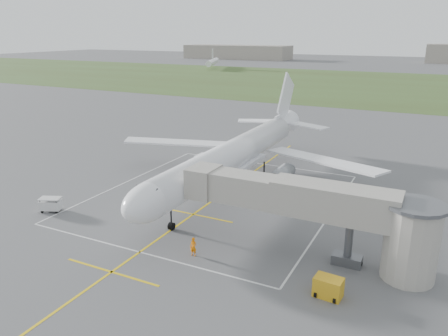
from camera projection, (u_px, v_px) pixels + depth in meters
The scene contains 11 objects.
ground at pixel (231, 188), 58.37m from camera, with size 700.00×700.00×0.00m, color #4F4F51.
grass_strip at pixel (376, 85), 169.29m from camera, with size 700.00×120.00×0.02m, color #3C4E22.
apron_markings at pixel (211, 202), 53.41m from camera, with size 28.20×60.00×0.01m.
airliner at pixel (234, 155), 57.70m from camera, with size 38.93×46.75×13.52m.
jet_bridge at pixel (325, 211), 38.72m from camera, with size 23.40×5.00×7.20m.
gpu_unit at pixel (328, 287), 34.19m from camera, with size 2.28×1.70×1.63m.
baggage_cart at pixel (51, 204), 50.45m from camera, with size 2.73×2.23×1.65m.
ramp_worker_nose at pixel (193, 247), 40.41m from camera, with size 0.66×0.43×1.82m, color orange.
ramp_worker_wing at pixel (202, 171), 62.29m from camera, with size 0.85×0.66×1.74m, color red.
distant_hangars at pixel (382, 55), 289.99m from camera, with size 345.00×49.00×12.00m.
distant_aircraft at pixel (397, 67), 211.89m from camera, with size 212.54×47.09×8.85m.
Camera 1 is at (23.72, -49.53, 19.98)m, focal length 35.00 mm.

